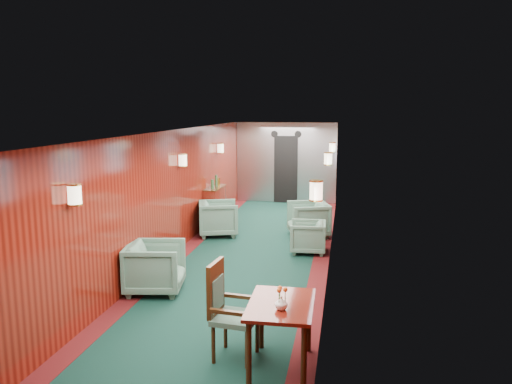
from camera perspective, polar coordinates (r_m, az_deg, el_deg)
room at (r=9.08m, az=-0.95°, el=2.14°), size 12.00×12.10×2.40m
bulkhead at (r=14.94m, az=3.47°, el=3.32°), size 2.98×0.17×2.39m
windows_right at (r=9.19m, az=8.50°, el=0.96°), size 0.02×8.60×0.80m
wall_sconces at (r=9.62m, az=-0.30°, el=3.49°), size 2.97×7.97×0.25m
dining_table at (r=5.53m, az=2.88°, el=-13.70°), size 0.71×1.01×0.75m
side_chair at (r=5.78m, az=-3.38°, el=-12.89°), size 0.55×0.57×1.11m
credenza at (r=12.10m, az=-4.74°, el=-1.56°), size 0.33×1.04×1.21m
flower_vase at (r=5.30m, az=2.91°, el=-12.56°), size 0.17×0.17×0.14m
armchair_left_near at (r=7.92m, az=-11.43°, el=-8.43°), size 0.98×0.96×0.78m
armchair_left_far at (r=11.14m, az=-4.31°, el=-3.01°), size 1.05×1.04×0.77m
armchair_right_near at (r=9.86m, az=5.93°, el=-5.14°), size 0.72×0.70×0.63m
armchair_right_far at (r=11.08m, az=5.99°, el=-3.12°), size 1.05×1.04×0.77m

